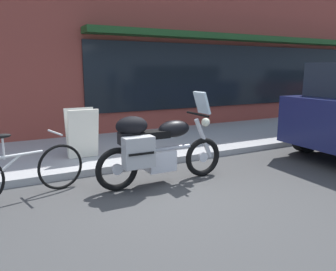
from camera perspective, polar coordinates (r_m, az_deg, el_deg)
ground_plane at (r=4.87m, az=0.56°, el=-9.79°), size 80.00×80.00×0.00m
storefront_building at (r=14.04m, az=25.80°, el=16.99°), size 25.89×0.90×6.98m
touring_motorcycle at (r=5.04m, az=-2.07°, el=-1.86°), size 2.13×0.66×1.40m
parked_bicycle at (r=4.98m, az=-23.79°, el=-5.75°), size 1.74×0.55×0.93m
sandwich_board_sign at (r=6.41m, az=-14.45°, el=0.41°), size 0.55×0.41×0.91m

